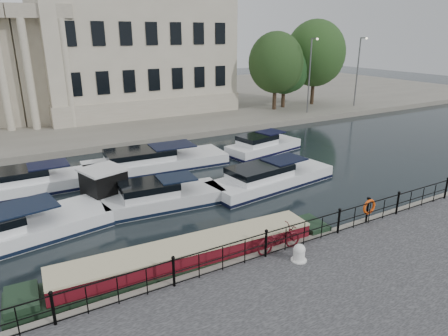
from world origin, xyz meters
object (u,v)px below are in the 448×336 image
at_px(life_ring_post, 369,207).
at_px(harbour_hut, 104,188).
at_px(mooring_bollard, 299,253).
at_px(narrowboat, 190,261).
at_px(bicycle, 279,239).

xyz_separation_m(life_ring_post, harbour_hut, (-10.04, 9.67, -0.38)).
bearing_deg(mooring_bollard, narrowboat, 147.38).
relative_size(bicycle, harbour_hut, 0.61).
relative_size(life_ring_post, harbour_hut, 0.36).
distance_m(bicycle, mooring_bollard, 1.04).
bearing_deg(bicycle, harbour_hut, 26.79).
xyz_separation_m(bicycle, mooring_bollard, (0.26, -0.98, -0.22)).
bearing_deg(mooring_bollard, harbour_hut, 115.10).
relative_size(narrowboat, harbour_hut, 3.89).
bearing_deg(life_ring_post, harbour_hut, 136.07).
bearing_deg(life_ring_post, bicycle, -179.85).
xyz_separation_m(narrowboat, harbour_hut, (-1.31, 8.30, 0.59)).
distance_m(bicycle, harbour_hut, 10.78).
relative_size(mooring_bollard, narrowboat, 0.05).
distance_m(bicycle, life_ring_post, 5.31).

